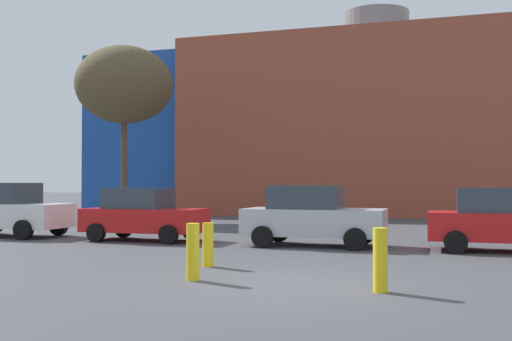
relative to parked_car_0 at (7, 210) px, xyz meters
name	(u,v)px	position (x,y,z in m)	size (l,w,h in m)	color
ground_plane	(294,284)	(11.67, -6.62, -0.91)	(200.00, 200.00, 0.00)	#47474C
building_backdrop	(377,130)	(10.30, 20.45, 4.23)	(35.35, 10.81, 12.33)	#9E4733
parked_car_0	(7,210)	(0.00, 0.00, 0.00)	(4.20, 2.06, 1.82)	white
parked_car_1	(143,215)	(5.17, 0.00, -0.09)	(3.80, 1.87, 1.65)	red
parked_car_2	(312,216)	(10.59, 0.00, -0.04)	(4.01, 1.97, 1.74)	silver
parked_car_3	(503,220)	(15.68, 0.00, -0.07)	(3.88, 1.91, 1.68)	red
bare_tree_0	(124,85)	(-0.62, 8.95, 5.70)	(4.73, 4.73, 8.51)	brown
bollard_yellow_0	(193,252)	(9.78, -6.75, -0.38)	(0.24, 0.24, 1.05)	yellow
bollard_yellow_1	(208,245)	(9.35, -4.93, -0.43)	(0.24, 0.24, 0.94)	yellow
bollard_yellow_2	(380,260)	(13.20, -6.95, -0.38)	(0.24, 0.24, 1.06)	yellow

